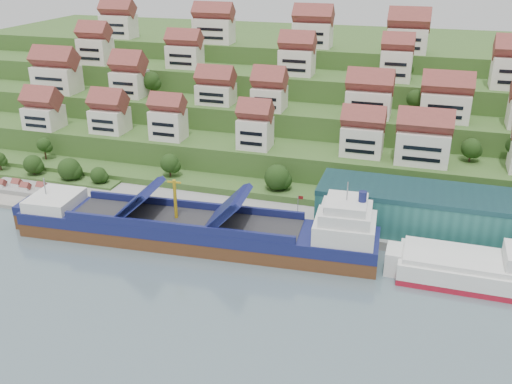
% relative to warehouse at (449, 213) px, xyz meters
% --- Properties ---
extents(ground, '(300.00, 300.00, 0.00)m').
position_rel_warehouse_xyz_m(ground, '(-52.00, -17.00, -7.20)').
color(ground, slate).
rests_on(ground, ground).
extents(quay, '(180.00, 14.00, 2.20)m').
position_rel_warehouse_xyz_m(quay, '(-32.00, -2.00, -6.10)').
color(quay, gray).
rests_on(quay, ground).
extents(pebble_beach, '(45.00, 20.00, 1.00)m').
position_rel_warehouse_xyz_m(pebble_beach, '(-110.00, -5.00, -6.70)').
color(pebble_beach, gray).
rests_on(pebble_beach, ground).
extents(hillside, '(260.00, 128.00, 31.00)m').
position_rel_warehouse_xyz_m(hillside, '(-52.00, 86.55, 3.46)').
color(hillside, '#2D4C1E').
rests_on(hillside, ground).
extents(hillside_village, '(160.97, 64.34, 28.52)m').
position_rel_warehouse_xyz_m(hillside_village, '(-51.19, 43.87, 17.17)').
color(hillside_village, white).
rests_on(hillside_village, ground).
extents(hillside_trees, '(144.40, 62.28, 29.06)m').
position_rel_warehouse_xyz_m(hillside_trees, '(-65.81, 22.30, 6.75)').
color(hillside_trees, '#213E14').
rests_on(hillside_trees, ground).
extents(warehouse, '(60.00, 15.00, 10.00)m').
position_rel_warehouse_xyz_m(warehouse, '(0.00, 0.00, 0.00)').
color(warehouse, '#24625D').
rests_on(warehouse, quay).
extents(flagpole, '(1.28, 0.16, 8.00)m').
position_rel_warehouse_xyz_m(flagpole, '(-33.89, -7.00, -0.32)').
color(flagpole, gray).
rests_on(flagpole, quay).
extents(beach_huts, '(14.40, 3.70, 2.20)m').
position_rel_warehouse_xyz_m(beach_huts, '(-112.00, -6.25, -5.10)').
color(beach_huts, white).
rests_on(beach_huts, pebble_beach).
extents(cargo_ship, '(83.87, 18.09, 18.53)m').
position_rel_warehouse_xyz_m(cargo_ship, '(-53.39, -17.85, -3.72)').
color(cargo_ship, '#543019').
rests_on(cargo_ship, ground).
extents(second_ship, '(32.73, 12.34, 9.47)m').
position_rel_warehouse_xyz_m(second_ship, '(7.24, -16.87, -4.34)').
color(second_ship, maroon).
rests_on(second_ship, ground).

